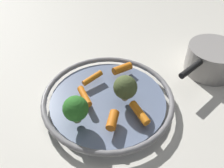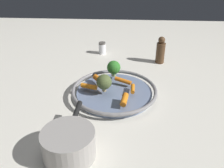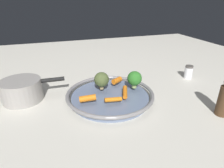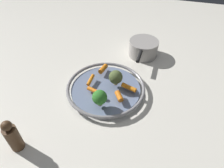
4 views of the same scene
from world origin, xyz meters
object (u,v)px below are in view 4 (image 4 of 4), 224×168
object	(u,v)px
baby_carrot_near_rim	(103,69)
saucepan	(143,48)
serving_bowl	(106,89)
broccoli_floret_small	(116,77)
baby_carrot_right	(119,96)
baby_carrot_left	(91,80)
broccoli_floret_mid	(100,97)
baby_carrot_center	(129,87)
pepper_mill	(13,136)
baby_carrot_back	(95,91)

from	to	relation	value
baby_carrot_near_rim	saucepan	bearing A→B (deg)	-124.11
serving_bowl	broccoli_floret_small	xyz separation A→B (m)	(-0.04, -0.02, 0.05)
baby_carrot_right	broccoli_floret_small	xyz separation A→B (m)	(0.03, -0.07, 0.03)
broccoli_floret_small	saucepan	bearing A→B (deg)	-103.87
baby_carrot_left	baby_carrot_near_rim	xyz separation A→B (m)	(-0.03, -0.08, 0.00)
baby_carrot_right	broccoli_floret_mid	xyz separation A→B (m)	(0.06, 0.05, 0.03)
baby_carrot_left	broccoli_floret_mid	xyz separation A→B (m)	(-0.08, 0.11, 0.03)
serving_bowl	baby_carrot_near_rim	size ratio (longest dim) A/B	5.83
broccoli_floret_mid	saucepan	world-z (taller)	broccoli_floret_mid
serving_bowl	baby_carrot_left	xyz separation A→B (m)	(0.07, -0.01, 0.02)
baby_carrot_center	pepper_mill	world-z (taller)	pepper_mill
baby_carrot_near_rim	saucepan	xyz separation A→B (m)	(-0.15, -0.22, -0.00)
broccoli_floret_mid	pepper_mill	xyz separation A→B (m)	(0.22, 0.22, -0.01)
serving_bowl	baby_carrot_back	bearing A→B (deg)	55.34
baby_carrot_back	broccoli_floret_small	size ratio (longest dim) A/B	1.01
baby_carrot_left	baby_carrot_center	distance (m)	0.17
baby_carrot_near_rim	baby_carrot_right	distance (m)	0.18
broccoli_floret_small	baby_carrot_back	bearing A→B (deg)	44.85
baby_carrot_center	pepper_mill	distance (m)	0.45
serving_bowl	baby_carrot_near_rim	bearing A→B (deg)	-66.71
baby_carrot_near_rim	baby_carrot_center	xyz separation A→B (m)	(-0.14, 0.09, -0.00)
baby_carrot_back	pepper_mill	distance (m)	0.33
baby_carrot_near_rim	baby_carrot_right	size ratio (longest dim) A/B	1.24
baby_carrot_left	saucepan	size ratio (longest dim) A/B	0.25
pepper_mill	saucepan	size ratio (longest dim) A/B	0.58
baby_carrot_left	baby_carrot_center	xyz separation A→B (m)	(-0.17, 0.00, 0.00)
baby_carrot_near_rim	broccoli_floret_small	size ratio (longest dim) A/B	0.84
baby_carrot_left	baby_carrot_center	world-z (taller)	baby_carrot_center
saucepan	baby_carrot_center	bearing A→B (deg)	87.72
serving_bowl	baby_carrot_near_rim	world-z (taller)	baby_carrot_near_rim
baby_carrot_center	broccoli_floret_small	bearing A→B (deg)	-13.91
broccoli_floret_small	pepper_mill	world-z (taller)	pepper_mill
pepper_mill	baby_carrot_right	bearing A→B (deg)	-135.82
baby_carrot_back	pepper_mill	xyz separation A→B (m)	(0.18, 0.28, 0.02)
broccoli_floret_mid	pepper_mill	world-z (taller)	pepper_mill
serving_bowl	saucepan	xyz separation A→B (m)	(-0.11, -0.31, 0.02)
baby_carrot_back	broccoli_floret_mid	xyz separation A→B (m)	(-0.04, 0.05, 0.03)
baby_carrot_left	broccoli_floret_small	size ratio (longest dim) A/B	0.88
baby_carrot_back	baby_carrot_center	size ratio (longest dim) A/B	1.07
baby_carrot_right	saucepan	distance (m)	0.36
baby_carrot_center	pepper_mill	bearing A→B (deg)	47.23
baby_carrot_right	pepper_mill	distance (m)	0.39
baby_carrot_right	pepper_mill	world-z (taller)	pepper_mill
baby_carrot_center	pepper_mill	size ratio (longest dim) A/B	0.48
saucepan	broccoli_floret_mid	bearing A→B (deg)	76.33
serving_bowl	baby_carrot_left	world-z (taller)	baby_carrot_left
baby_carrot_left	pepper_mill	xyz separation A→B (m)	(0.14, 0.33, 0.02)
serving_bowl	broccoli_floret_small	size ratio (longest dim) A/B	4.89
baby_carrot_left	broccoli_floret_mid	distance (m)	0.14
baby_carrot_back	baby_carrot_near_rim	world-z (taller)	baby_carrot_near_rim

